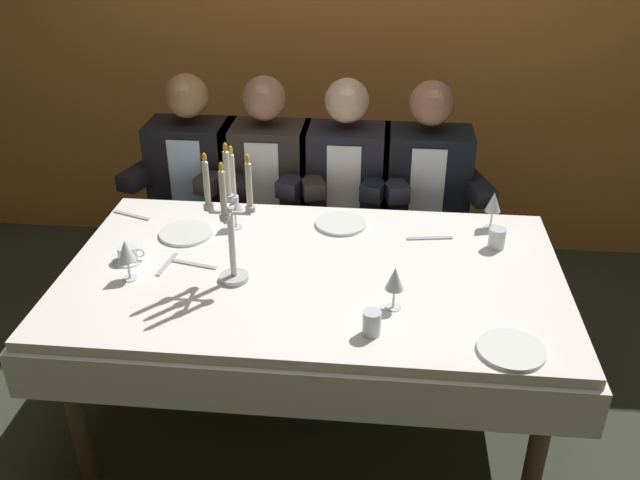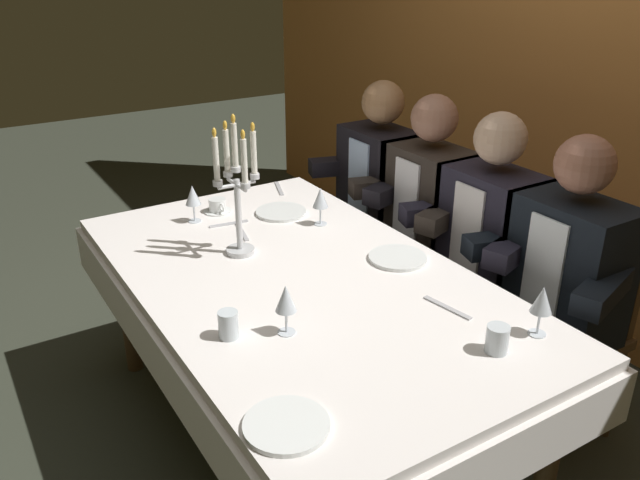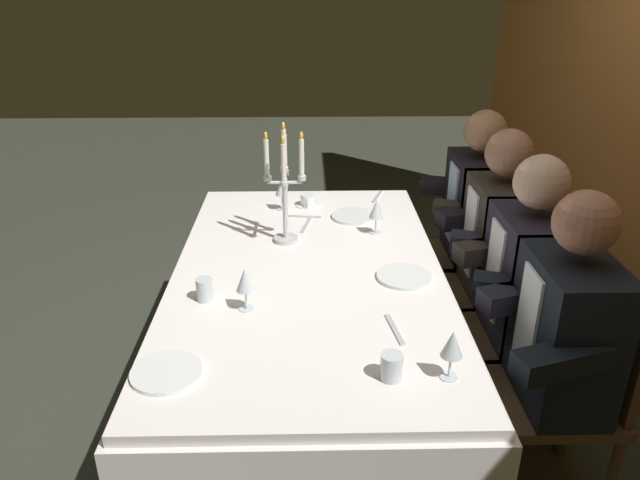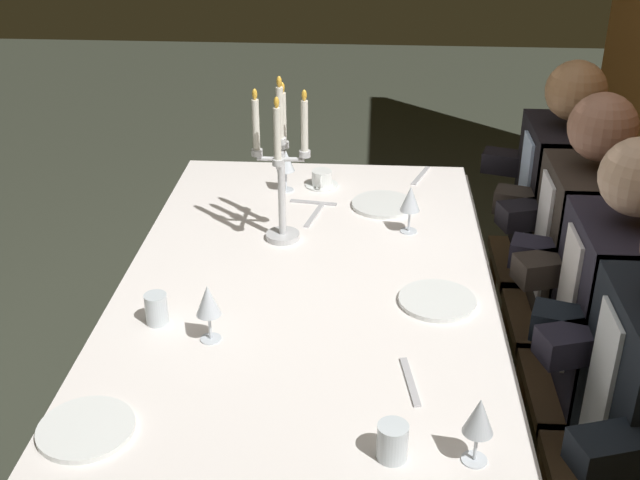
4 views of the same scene
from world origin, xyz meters
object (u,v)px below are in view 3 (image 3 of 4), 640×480
object	(u,v)px
water_tumbler_0	(205,290)
seated_diner_3	(567,330)
wine_glass_0	(282,188)
candelabra	(285,188)
dinner_plate_1	(405,276)
seated_diner_1	(500,236)
coffee_cup_0	(309,201)
dinner_plate_0	(355,216)
wine_glass_3	(245,281)
seated_diner_0	(478,207)
wine_glass_2	(377,210)
dining_table	(309,295)
seated_diner_2	(528,276)
wine_glass_1	(453,346)
water_tumbler_1	(392,367)
dinner_plate_2	(167,372)

from	to	relation	value
water_tumbler_0	seated_diner_3	xyz separation A→B (m)	(0.22, 1.27, -0.05)
wine_glass_0	candelabra	bearing A→B (deg)	4.48
dinner_plate_1	seated_diner_1	bearing A→B (deg)	128.81
candelabra	seated_diner_1	world-z (taller)	candelabra
water_tumbler_0	coffee_cup_0	xyz separation A→B (m)	(-0.96, 0.39, -0.02)
dinner_plate_0	water_tumbler_0	bearing A→B (deg)	-37.74
dinner_plate_1	seated_diner_3	distance (m)	0.63
wine_glass_3	seated_diner_0	xyz separation A→B (m)	(-1.01, 1.11, -0.12)
wine_glass_2	dining_table	bearing A→B (deg)	-40.77
dinner_plate_1	seated_diner_1	xyz separation A→B (m)	(-0.40, 0.50, -0.01)
dining_table	water_tumbler_0	world-z (taller)	water_tumbler_0
wine_glass_3	seated_diner_2	bearing A→B (deg)	102.22
seated_diner_2	dinner_plate_1	bearing A→B (deg)	-88.39
coffee_cup_0	candelabra	bearing A→B (deg)	-13.26
seated_diner_3	wine_glass_1	bearing A→B (deg)	-60.86
wine_glass_3	water_tumbler_1	size ratio (longest dim) A/B	1.93
dining_table	wine_glass_3	distance (m)	0.45
wine_glass_3	seated_diner_2	distance (m)	1.14
candelabra	dinner_plate_1	distance (m)	0.65
candelabra	dinner_plate_0	distance (m)	0.50
dinner_plate_0	dining_table	bearing A→B (deg)	-22.37
dinner_plate_0	seated_diner_3	distance (m)	1.21
water_tumbler_0	seated_diner_0	world-z (taller)	seated_diner_0
dinner_plate_0	wine_glass_0	size ratio (longest dim) A/B	1.37
dinner_plate_1	wine_glass_2	size ratio (longest dim) A/B	1.35
candelabra	water_tumbler_0	size ratio (longest dim) A/B	6.23
dinner_plate_2	seated_diner_2	size ratio (longest dim) A/B	0.18
dinner_plate_2	wine_glass_0	size ratio (longest dim) A/B	1.33
coffee_cup_0	seated_diner_1	xyz separation A→B (m)	(0.40, 0.88, -0.03)
candelabra	coffee_cup_0	world-z (taller)	candelabra
wine_glass_2	seated_diner_2	bearing A→B (deg)	52.94
wine_glass_2	seated_diner_1	xyz separation A→B (m)	(0.04, 0.57, -0.12)
dinner_plate_1	water_tumbler_1	xyz separation A→B (m)	(0.64, -0.14, 0.04)
dinner_plate_2	water_tumbler_0	world-z (taller)	water_tumbler_0
dinner_plate_0	wine_glass_1	size ratio (longest dim) A/B	1.37
dining_table	seated_diner_2	xyz separation A→B (m)	(0.07, 0.89, 0.11)
candelabra	wine_glass_2	distance (m)	0.44
dinner_plate_2	candelabra	bearing A→B (deg)	160.85
seated_diner_0	water_tumbler_1	bearing A→B (deg)	-24.27
wine_glass_1	wine_glass_2	bearing A→B (deg)	-174.35
dining_table	dinner_plate_2	size ratio (longest dim) A/B	8.87
wine_glass_1	coffee_cup_0	size ratio (longest dim) A/B	1.24
coffee_cup_0	dinner_plate_1	bearing A→B (deg)	25.04
candelabra	seated_diner_2	world-z (taller)	candelabra
candelabra	coffee_cup_0	size ratio (longest dim) A/B	4.12
seated_diner_2	seated_diner_0	bearing A→B (deg)	180.00
water_tumbler_1	water_tumbler_0	bearing A→B (deg)	-127.42
wine_glass_1	water_tumbler_0	size ratio (longest dim) A/B	1.88
dinner_plate_1	wine_glass_0	bearing A→B (deg)	-145.92
wine_glass_2	water_tumbler_0	size ratio (longest dim) A/B	1.88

